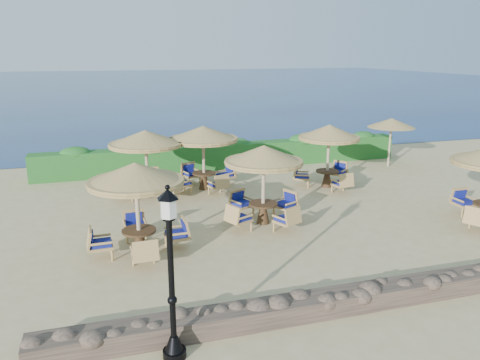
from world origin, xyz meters
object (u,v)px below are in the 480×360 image
extra_parasol (392,123)px  cafe_set_4 (203,146)px  cafe_set_0 (137,193)px  cafe_set_3 (146,149)px  cafe_set_5 (329,144)px  lamp_post (172,283)px  cafe_set_1 (264,172)px

extra_parasol → cafe_set_4: bearing=-172.5°
cafe_set_0 → cafe_set_3: 5.41m
cafe_set_0 → cafe_set_5: 9.39m
lamp_post → cafe_set_3: (0.59, 10.33, 0.37)m
cafe_set_0 → cafe_set_4: same height
cafe_set_1 → cafe_set_3: size_ratio=0.99×
lamp_post → cafe_set_5: lamp_post is taller
cafe_set_0 → cafe_set_3: (0.79, 5.35, 0.13)m
lamp_post → cafe_set_1: size_ratio=1.17×
cafe_set_1 → cafe_set_3: (-3.36, 4.10, 0.16)m
extra_parasol → cafe_set_4: size_ratio=0.84×
lamp_post → cafe_set_1: (3.95, 6.23, 0.21)m
lamp_post → cafe_set_3: size_ratio=1.15×
lamp_post → cafe_set_5: (7.99, 9.56, 0.30)m
extra_parasol → cafe_set_0: cafe_set_0 is taller
extra_parasol → cafe_set_0: 14.61m
cafe_set_1 → cafe_set_0: bearing=-163.2°
extra_parasol → cafe_set_0: (-12.80, -7.02, -0.38)m
cafe_set_1 → cafe_set_4: bearing=102.7°
extra_parasol → cafe_set_1: cafe_set_1 is taller
lamp_post → cafe_set_4: 11.13m
cafe_set_3 → cafe_set_1: bearing=-50.6°
lamp_post → cafe_set_0: size_ratio=1.17×
extra_parasol → cafe_set_1: 10.40m
cafe_set_0 → extra_parasol: bearing=28.8°
lamp_post → extra_parasol: 17.41m
cafe_set_5 → cafe_set_4: bearing=167.0°
lamp_post → extra_parasol: size_ratio=1.38×
lamp_post → cafe_set_3: lamp_post is taller
cafe_set_5 → extra_parasol: bearing=27.8°
cafe_set_3 → cafe_set_5: same height
cafe_set_0 → cafe_set_5: size_ratio=1.03×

